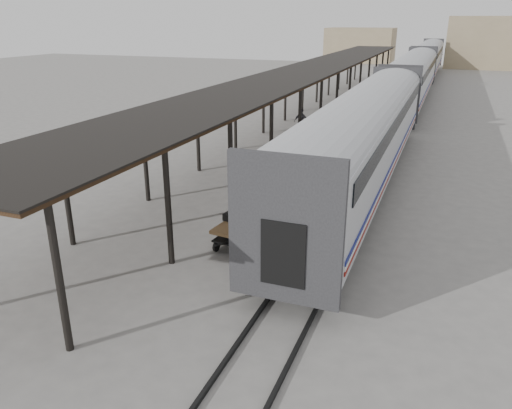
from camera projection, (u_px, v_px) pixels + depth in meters
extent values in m
plane|color=slate|center=(232.00, 245.00, 18.06)|extent=(160.00, 160.00, 0.00)
cube|color=silver|center=(364.00, 136.00, 23.06)|extent=(3.00, 24.00, 2.90)
cube|color=#28282B|center=(285.00, 233.00, 12.66)|extent=(3.04, 0.22, 3.50)
cube|color=black|center=(333.00, 114.00, 23.25)|extent=(0.04, 22.08, 0.65)
cube|color=black|center=(361.00, 171.00, 23.65)|extent=(2.55, 23.04, 0.50)
cube|color=silver|center=(412.00, 77.00, 45.78)|extent=(3.00, 24.00, 2.90)
cube|color=#28282B|center=(398.00, 95.00, 35.38)|extent=(3.04, 0.22, 3.50)
cube|color=black|center=(396.00, 67.00, 45.97)|extent=(0.04, 22.08, 0.65)
cube|color=black|center=(410.00, 96.00, 46.37)|extent=(2.55, 23.04, 0.50)
cube|color=silver|center=(428.00, 57.00, 68.49)|extent=(3.00, 24.00, 2.90)
cube|color=#28282B|center=(422.00, 65.00, 58.10)|extent=(3.04, 0.22, 3.50)
cube|color=black|center=(417.00, 50.00, 68.69)|extent=(0.04, 22.08, 0.65)
cube|color=black|center=(427.00, 70.00, 69.09)|extent=(2.55, 23.04, 0.50)
cube|color=black|center=(280.00, 201.00, 16.21)|extent=(0.50, 1.70, 2.00)
imported|color=silver|center=(280.00, 205.00, 16.26)|extent=(0.72, 0.89, 1.72)
cube|color=olive|center=(267.00, 222.00, 16.48)|extent=(0.57, 0.25, 0.42)
cube|color=#422B19|center=(315.00, 69.00, 38.76)|extent=(4.60, 64.00, 0.18)
cube|color=black|center=(315.00, 67.00, 38.72)|extent=(4.90, 64.30, 0.06)
cylinder|color=black|center=(289.00, 94.00, 40.16)|extent=(0.20, 0.20, 4.00)
cylinder|color=black|center=(358.00, 63.00, 67.24)|extent=(0.20, 0.20, 4.00)
cylinder|color=black|center=(59.00, 278.00, 11.69)|extent=(0.20, 0.20, 4.00)
cylinder|color=black|center=(340.00, 96.00, 38.78)|extent=(0.20, 0.20, 4.00)
cylinder|color=black|center=(389.00, 64.00, 65.87)|extent=(0.20, 0.20, 4.00)
cube|color=black|center=(401.00, 105.00, 46.91)|extent=(0.10, 150.00, 0.12)
cube|color=black|center=(417.00, 105.00, 46.43)|extent=(0.10, 150.00, 0.12)
cube|color=tan|center=(506.00, 42.00, 80.10)|extent=(18.00, 10.00, 8.00)
cube|color=tan|center=(360.00, 45.00, 92.02)|extent=(12.00, 8.00, 6.00)
cube|color=brown|center=(242.00, 224.00, 17.88)|extent=(1.53, 2.53, 0.12)
cube|color=black|center=(242.00, 233.00, 18.00)|extent=(1.42, 2.42, 0.06)
cylinder|color=black|center=(216.00, 246.00, 17.52)|extent=(0.13, 0.41, 0.40)
cylinder|color=black|center=(241.00, 252.00, 17.09)|extent=(0.13, 0.41, 0.40)
cylinder|color=black|center=(243.00, 227.00, 19.10)|extent=(0.13, 0.41, 0.40)
cylinder|color=black|center=(266.00, 232.00, 18.66)|extent=(0.13, 0.41, 0.40)
cube|color=#3D3D3F|center=(242.00, 213.00, 18.36)|extent=(0.68, 0.49, 0.22)
cube|color=olive|center=(258.00, 215.00, 18.24)|extent=(0.64, 0.52, 0.20)
cube|color=black|center=(234.00, 217.00, 17.97)|extent=(0.73, 0.56, 0.27)
cube|color=#3B4429|center=(249.00, 220.00, 17.81)|extent=(0.52, 0.38, 0.18)
cube|color=#4D3A1F|center=(243.00, 209.00, 18.21)|extent=(0.60, 0.47, 0.21)
cube|color=olive|center=(236.00, 211.00, 17.98)|extent=(0.50, 0.38, 0.18)
cube|color=maroon|center=(324.00, 131.00, 33.81)|extent=(1.26, 1.68, 0.90)
cube|color=maroon|center=(324.00, 121.00, 33.97)|extent=(0.98, 0.80, 0.35)
cylinder|color=black|center=(318.00, 138.00, 33.47)|extent=(0.21, 0.38, 0.36)
cylinder|color=black|center=(330.00, 138.00, 33.39)|extent=(0.21, 0.38, 0.36)
cylinder|color=black|center=(318.00, 134.00, 34.50)|extent=(0.21, 0.38, 0.36)
cylinder|color=black|center=(329.00, 134.00, 34.41)|extent=(0.21, 0.38, 0.36)
imported|color=navy|center=(241.00, 205.00, 16.88)|extent=(0.52, 0.73, 1.86)
imported|color=black|center=(301.00, 122.00, 34.70)|extent=(1.13, 0.58, 1.85)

